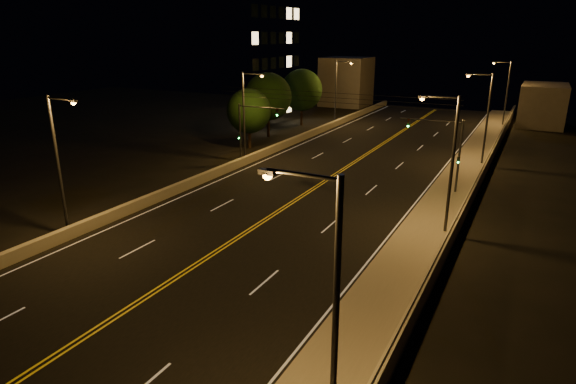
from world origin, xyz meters
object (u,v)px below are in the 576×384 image
at_px(streetlight_6, 338,88).
at_px(building_tower, 207,26).
at_px(tree_1, 268,97).
at_px(traffic_signal_left, 248,128).
at_px(streetlight_2, 485,113).
at_px(streetlight_3, 505,89).
at_px(streetlight_4, 60,158).
at_px(streetlight_0, 327,301).
at_px(tree_0, 249,111).
at_px(traffic_signal_right, 447,147).
at_px(streetlight_5, 246,111).
at_px(streetlight_1, 448,157).
at_px(tree_2, 302,90).

relative_size(streetlight_6, building_tower, 0.32).
distance_m(streetlight_6, tree_1, 13.01).
bearing_deg(streetlight_6, traffic_signal_left, -87.54).
relative_size(streetlight_2, streetlight_3, 1.00).
bearing_deg(traffic_signal_left, streetlight_4, -93.15).
relative_size(streetlight_0, tree_0, 1.33).
height_order(streetlight_2, streetlight_6, same).
relative_size(streetlight_0, traffic_signal_right, 1.47).
height_order(streetlight_3, tree_1, streetlight_3).
relative_size(streetlight_3, tree_1, 1.12).
bearing_deg(traffic_signal_left, streetlight_3, 60.11).
relative_size(streetlight_2, streetlight_5, 1.00).
relative_size(streetlight_0, tree_1, 1.12).
relative_size(streetlight_3, traffic_signal_left, 1.47).
bearing_deg(streetlight_1, traffic_signal_right, 99.63).
relative_size(streetlight_2, streetlight_4, 1.00).
height_order(streetlight_0, streetlight_5, same).
xyz_separation_m(streetlight_6, building_tower, (-20.02, -3.26, 8.56)).
bearing_deg(streetlight_0, building_tower, 129.18).
distance_m(streetlight_3, tree_0, 37.63).
bearing_deg(streetlight_4, traffic_signal_right, 45.48).
bearing_deg(streetlight_1, building_tower, 142.72).
xyz_separation_m(streetlight_3, streetlight_4, (-21.44, -55.62, 0.00)).
height_order(traffic_signal_right, tree_2, tree_2).
height_order(streetlight_3, tree_0, streetlight_3).
bearing_deg(streetlight_1, streetlight_0, -90.00).
distance_m(streetlight_2, traffic_signal_left, 23.07).
height_order(tree_0, tree_1, tree_1).
relative_size(streetlight_1, streetlight_5, 1.00).
bearing_deg(traffic_signal_left, streetlight_1, -23.70).
xyz_separation_m(streetlight_0, streetlight_1, (0.00, 19.31, 0.00)).
xyz_separation_m(streetlight_5, building_tower, (-20.02, 21.24, 8.56)).
height_order(traffic_signal_right, traffic_signal_left, same).
height_order(streetlight_1, traffic_signal_right, streetlight_1).
relative_size(streetlight_1, streetlight_6, 1.00).
relative_size(streetlight_1, streetlight_3, 1.00).
xyz_separation_m(streetlight_2, traffic_signal_left, (-20.32, -10.82, -1.35)).
bearing_deg(streetlight_5, streetlight_6, 90.00).
bearing_deg(streetlight_3, streetlight_0, -90.00).
bearing_deg(streetlight_6, streetlight_0, -68.39).
xyz_separation_m(streetlight_2, tree_1, (-25.94, 2.87, -0.15)).
height_order(streetlight_1, streetlight_3, same).
xyz_separation_m(traffic_signal_right, traffic_signal_left, (-18.81, 0.00, 0.00)).
height_order(streetlight_6, traffic_signal_left, streetlight_6).
bearing_deg(tree_2, tree_1, -91.08).
bearing_deg(streetlight_4, building_tower, 115.02).
distance_m(traffic_signal_left, tree_0, 8.04).
bearing_deg(traffic_signal_left, tree_1, 112.31).
height_order(streetlight_4, tree_0, streetlight_4).
bearing_deg(building_tower, traffic_signal_left, -46.97).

